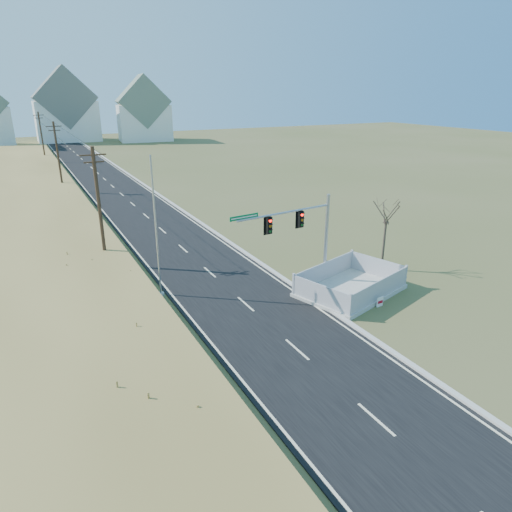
{
  "coord_description": "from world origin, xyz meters",
  "views": [
    {
      "loc": [
        -11.38,
        -19.21,
        12.73
      ],
      "look_at": [
        0.41,
        3.41,
        3.4
      ],
      "focal_mm": 32.0,
      "sensor_mm": 36.0,
      "label": 1
    }
  ],
  "objects": [
    {
      "name": "condo_ne",
      "position": [
        20.0,
        104.0,
        6.84
      ],
      "size": [
        14.12,
        10.51,
        16.52
      ],
      "rotation": [
        0.0,
        0.0,
        -0.1
      ],
      "color": "white",
      "rests_on": "ground"
    },
    {
      "name": "condo_n",
      "position": [
        2.0,
        112.0,
        7.61
      ],
      "size": [
        15.27,
        10.2,
        18.54
      ],
      "color": "white",
      "rests_on": "ground"
    },
    {
      "name": "flagpole",
      "position": [
        -4.3,
        7.89,
        3.64
      ],
      "size": [
        0.41,
        0.41,
        9.11
      ],
      "color": "#B7B5AD",
      "rests_on": "ground"
    },
    {
      "name": "curb",
      "position": [
        4.15,
        50.0,
        0.09
      ],
      "size": [
        0.3,
        180.0,
        0.18
      ],
      "primitive_type": "cube",
      "color": "#B2AFA8",
      "rests_on": "ground"
    },
    {
      "name": "ground",
      "position": [
        0.0,
        0.0,
        0.0
      ],
      "size": [
        260.0,
        260.0,
        0.0
      ],
      "primitive_type": "plane",
      "color": "#4B5127",
      "rests_on": "ground"
    },
    {
      "name": "open_sign",
      "position": [
        7.28,
        -0.08,
        0.34
      ],
      "size": [
        0.51,
        0.1,
        0.63
      ],
      "rotation": [
        0.0,
        0.0,
        0.08
      ],
      "color": "white",
      "rests_on": "ground"
    },
    {
      "name": "fence_enclosure",
      "position": [
        7.0,
        2.48,
        0.3
      ],
      "size": [
        7.88,
        6.44,
        1.56
      ],
      "rotation": [
        0.0,
        0.0,
        0.3
      ],
      "color": "#B7B5AD",
      "rests_on": "ground"
    },
    {
      "name": "traffic_signal_mast",
      "position": [
        4.69,
        4.54,
        3.94
      ],
      "size": [
        7.82,
        1.19,
        6.26
      ],
      "rotation": [
        0.0,
        0.0,
        0.12
      ],
      "color": "#9EA0A5",
      "rests_on": "ground"
    },
    {
      "name": "road",
      "position": [
        0.0,
        50.0,
        0.03
      ],
      "size": [
        8.0,
        180.0,
        0.06
      ],
      "primitive_type": "cube",
      "color": "black",
      "rests_on": "ground"
    },
    {
      "name": "utility_pole_far",
      "position": [
        -6.5,
        75.0,
        4.68
      ],
      "size": [
        1.8,
        0.26,
        9.0
      ],
      "color": "#422D1E",
      "rests_on": "ground"
    },
    {
      "name": "utility_pole_mid",
      "position": [
        -6.5,
        45.0,
        4.68
      ],
      "size": [
        1.8,
        0.26,
        9.0
      ],
      "color": "#422D1E",
      "rests_on": "ground"
    },
    {
      "name": "utility_pole_near",
      "position": [
        -6.5,
        15.0,
        4.68
      ],
      "size": [
        1.8,
        0.26,
        9.0
      ],
      "color": "#422D1E",
      "rests_on": "ground"
    },
    {
      "name": "bare_tree",
      "position": [
        11.74,
        4.7,
        4.56
      ],
      "size": [
        2.14,
        2.14,
        5.66
      ],
      "color": "#4C3F33",
      "rests_on": "ground"
    }
  ]
}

